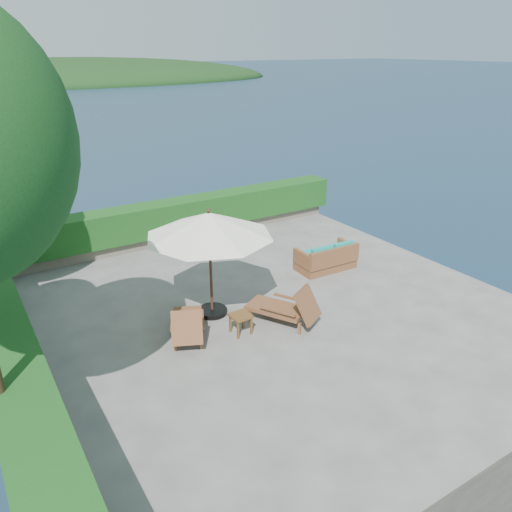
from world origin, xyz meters
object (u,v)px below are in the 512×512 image
lounge_left (187,323)px  wicker_loveseat (327,259)px  lounge_right (286,307)px  patio_umbrella (209,226)px  side_table (241,318)px

lounge_left → wicker_loveseat: bearing=39.1°
lounge_right → patio_umbrella: bearing=104.5°
lounge_left → wicker_loveseat: (4.98, 1.27, -0.06)m
patio_umbrella → lounge_left: bearing=-143.6°
side_table → lounge_right: bearing=-8.9°
patio_umbrella → wicker_loveseat: bearing=7.7°
lounge_left → wicker_loveseat: size_ratio=0.98×
patio_umbrella → side_table: (0.13, -1.14, -1.87)m
lounge_left → wicker_loveseat: 5.14m
lounge_right → lounge_left: bearing=136.0°
lounge_left → lounge_right: size_ratio=0.94×
wicker_loveseat → side_table: bearing=-154.6°
side_table → patio_umbrella: bearing=96.3°
side_table → lounge_left: bearing=159.0°
lounge_left → lounge_right: bearing=9.8°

